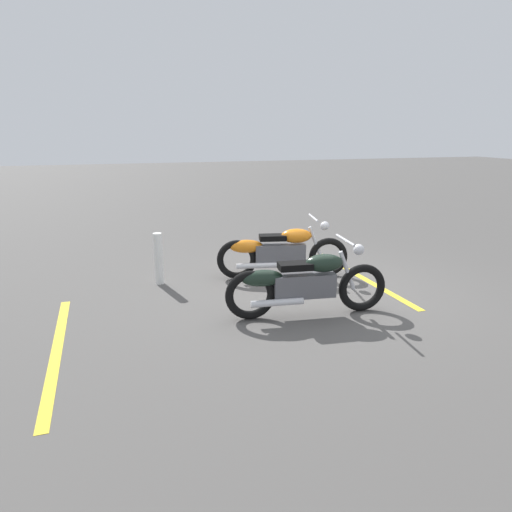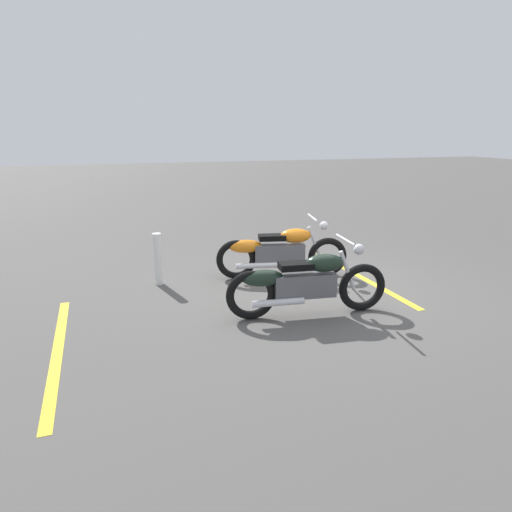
{
  "view_description": "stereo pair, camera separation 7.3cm",
  "coord_description": "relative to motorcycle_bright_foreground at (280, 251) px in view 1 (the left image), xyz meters",
  "views": [
    {
      "loc": [
        3.02,
        6.2,
        2.43
      ],
      "look_at": [
        1.11,
        0.0,
        0.65
      ],
      "focal_mm": 32.34,
      "sensor_mm": 36.0,
      "label": 1
    },
    {
      "loc": [
        3.08,
        6.18,
        2.43
      ],
      "look_at": [
        1.11,
        0.0,
        0.65
      ],
      "focal_mm": 32.34,
      "sensor_mm": 36.0,
      "label": 2
    }
  ],
  "objects": [
    {
      "name": "parking_stripe_mid",
      "position": [
        3.35,
        1.78,
        -0.46
      ],
      "size": [
        0.19,
        3.2,
        0.01
      ],
      "primitive_type": "cube",
      "rotation": [
        0.0,
        0.0,
        1.59
      ],
      "color": "yellow",
      "rests_on": "ground"
    },
    {
      "name": "bollard_post",
      "position": [
        1.98,
        -0.26,
        -0.04
      ],
      "size": [
        0.14,
        0.14,
        0.84
      ],
      "primitive_type": "cylinder",
      "color": "white",
      "rests_on": "ground"
    },
    {
      "name": "motorcycle_dark_foreground",
      "position": [
        0.26,
        1.65,
        0.0
      ],
      "size": [
        2.23,
        0.62,
        1.04
      ],
      "rotation": [
        0.0,
        0.0,
        3.03
      ],
      "color": "black",
      "rests_on": "ground"
    },
    {
      "name": "ground_plane",
      "position": [
        -0.44,
        0.83,
        -0.46
      ],
      "size": [
        60.0,
        60.0,
        0.0
      ],
      "primitive_type": "plane",
      "color": "#514F4C"
    },
    {
      "name": "parking_stripe_near",
      "position": [
        -1.34,
        0.42,
        -0.46
      ],
      "size": [
        0.19,
        3.2,
        0.01
      ],
      "primitive_type": "cube",
      "rotation": [
        0.0,
        0.0,
        1.59
      ],
      "color": "yellow",
      "rests_on": "ground"
    },
    {
      "name": "motorcycle_bright_foreground",
      "position": [
        0.0,
        0.0,
        0.0
      ],
      "size": [
        2.21,
        0.7,
        1.04
      ],
      "rotation": [
        0.0,
        0.0,
        2.94
      ],
      "color": "black",
      "rests_on": "ground"
    }
  ]
}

